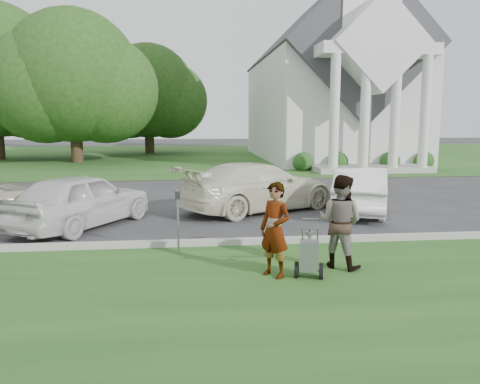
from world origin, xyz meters
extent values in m
plane|color=#333335|center=(0.00, 0.00, 0.00)|extent=(120.00, 120.00, 0.00)
cube|color=#1F4E1B|center=(0.00, -3.00, 0.01)|extent=(80.00, 7.00, 0.01)
cube|color=#1F4E1B|center=(0.00, 27.00, 0.01)|extent=(80.00, 30.00, 0.01)
cube|color=#9E9E93|center=(0.00, 0.55, 0.07)|extent=(80.00, 0.18, 0.15)
cube|color=white|center=(9.00, 24.00, 3.50)|extent=(9.00, 16.00, 7.00)
cube|color=#38383D|center=(9.00, 24.00, 7.00)|extent=(9.19, 17.00, 9.19)
cube|color=#9E9E93|center=(9.00, 14.80, 0.15)|extent=(6.20, 2.60, 0.30)
cylinder|color=white|center=(6.60, 13.80, 3.00)|extent=(0.50, 0.50, 6.00)
cylinder|color=white|center=(8.20, 13.80, 3.00)|extent=(0.50, 0.50, 6.00)
cylinder|color=white|center=(9.80, 13.80, 3.00)|extent=(0.50, 0.50, 6.00)
cylinder|color=white|center=(11.40, 13.80, 3.00)|extent=(0.50, 0.50, 6.00)
cube|color=white|center=(9.00, 14.60, 6.30)|extent=(6.20, 2.00, 0.60)
cube|color=white|center=(9.00, 14.60, 6.60)|extent=(5.09, 2.20, 5.09)
sphere|color=#1E4C19|center=(5.50, 15.70, 0.45)|extent=(1.10, 1.10, 1.10)
sphere|color=#1E4C19|center=(7.50, 15.70, 0.45)|extent=(1.10, 1.10, 1.10)
sphere|color=#1E4C19|center=(10.50, 15.70, 0.45)|extent=(1.10, 1.10, 1.10)
sphere|color=#1E4C19|center=(12.50, 15.70, 0.45)|extent=(1.10, 1.10, 1.10)
cylinder|color=#332316|center=(-8.00, 22.00, 1.60)|extent=(0.76, 0.76, 3.20)
sphere|color=#1E4314|center=(-8.00, 22.00, 5.51)|extent=(8.40, 8.40, 8.40)
sphere|color=#1E4314|center=(-6.11, 22.30, 4.67)|extent=(6.89, 6.89, 6.89)
sphere|color=#1E4314|center=(-9.68, 21.70, 4.88)|extent=(7.22, 7.22, 7.22)
sphere|color=#1E4314|center=(-11.93, 25.30, 5.21)|extent=(7.54, 7.54, 7.54)
cylinder|color=#332316|center=(-4.00, 30.00, 1.50)|extent=(0.76, 0.76, 3.00)
sphere|color=#1E4314|center=(-4.00, 30.00, 5.09)|extent=(7.60, 7.60, 7.60)
sphere|color=#1E4314|center=(-2.29, 30.30, 4.33)|extent=(6.23, 6.23, 6.23)
sphere|color=#1E4314|center=(-5.52, 29.70, 4.52)|extent=(6.54, 6.54, 6.54)
cylinder|color=black|center=(1.14, -1.71, 0.14)|extent=(0.14, 0.30, 0.29)
cylinder|color=black|center=(1.55, -1.83, 0.14)|extent=(0.14, 0.30, 0.29)
cylinder|color=#2D2D33|center=(1.35, -1.77, 0.14)|extent=(0.47, 0.16, 0.03)
cube|color=gray|center=(1.35, -1.77, 0.41)|extent=(0.38, 0.34, 0.53)
cone|color=gray|center=(1.35, -1.77, 0.76)|extent=(0.20, 0.20, 0.15)
cylinder|color=#2D2D33|center=(1.35, -1.77, 0.84)|extent=(0.04, 0.04, 0.06)
cylinder|color=gray|center=(1.35, -1.29, 0.65)|extent=(0.22, 0.69, 0.51)
cylinder|color=gray|center=(1.61, -1.36, 0.65)|extent=(0.22, 0.69, 0.51)
cylinder|color=gray|center=(1.57, -0.99, 0.89)|extent=(0.30, 0.11, 0.03)
imported|color=#999999|center=(0.77, -1.62, 0.84)|extent=(0.70, 0.72, 1.68)
imported|color=#999999|center=(2.07, -1.22, 0.87)|extent=(1.07, 1.05, 1.74)
cylinder|color=gray|center=(-0.95, -0.07, 0.58)|extent=(0.04, 0.04, 1.17)
cube|color=#2D2D33|center=(-0.95, -0.07, 1.25)|extent=(0.10, 0.07, 0.18)
cylinder|color=gray|center=(-0.95, -0.07, 1.34)|extent=(0.09, 0.09, 0.03)
imported|color=silver|center=(-3.47, 2.77, 0.71)|extent=(3.55, 4.46, 1.43)
imported|color=#E9E6C5|center=(1.39, 4.50, 0.74)|extent=(5.44, 4.22, 1.47)
imported|color=white|center=(4.39, 3.93, 0.68)|extent=(2.87, 4.36, 1.36)
camera|label=1|loc=(-0.68, -9.45, 2.74)|focal=35.00mm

